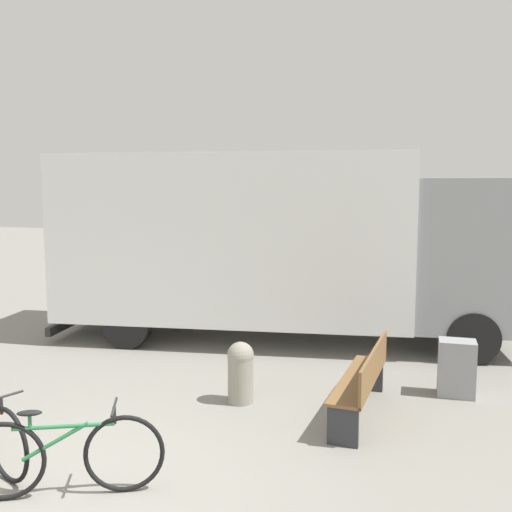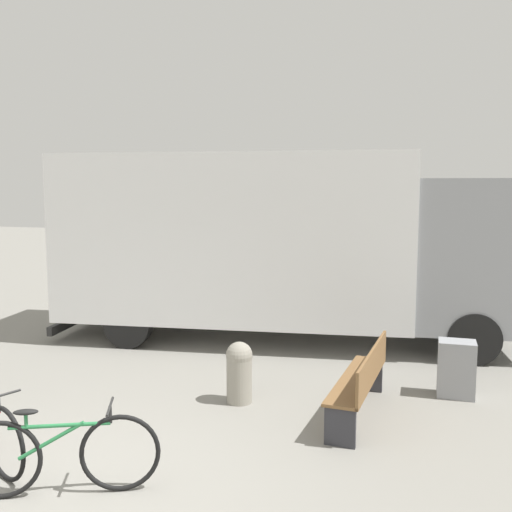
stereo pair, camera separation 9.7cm
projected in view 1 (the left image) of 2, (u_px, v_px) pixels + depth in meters
name	position (u px, v px, depth m)	size (l,w,h in m)	color
ground_plane	(34.00, 506.00, 4.99)	(60.00, 60.00, 0.00)	gray
delivery_truck	(278.00, 240.00, 10.47)	(8.40, 3.51, 3.36)	white
park_bench	(365.00, 378.00, 6.92)	(0.54, 1.94, 0.85)	brown
bicycle_far	(64.00, 455.00, 5.12)	(1.64, 0.77, 0.82)	black
bollard_near_bench	(240.00, 370.00, 7.37)	(0.35, 0.35, 0.80)	gray
utility_box	(457.00, 368.00, 7.62)	(0.48, 0.35, 0.76)	gray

